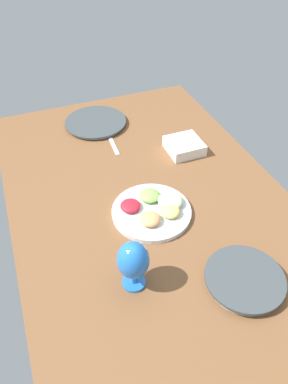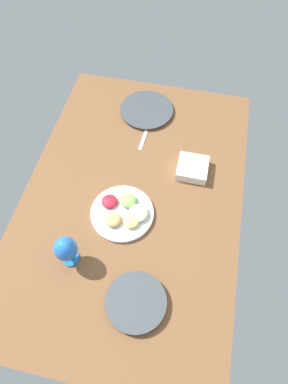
{
  "view_description": "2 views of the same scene",
  "coord_description": "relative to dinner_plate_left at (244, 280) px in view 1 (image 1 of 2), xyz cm",
  "views": [
    {
      "loc": [
        -95.93,
        38.71,
        96.42
      ],
      "look_at": [
        -2.94,
        2.61,
        4.94
      ],
      "focal_mm": 34.0,
      "sensor_mm": 36.0,
      "label": 1
    },
    {
      "loc": [
        -76.23,
        -22.46,
        136.32
      ],
      "look_at": [
        1.16,
        -5.63,
        4.94
      ],
      "focal_mm": 30.78,
      "sensor_mm": 36.0,
      "label": 2
    }
  ],
  "objects": [
    {
      "name": "square_bowl_white",
      "position": [
        68.84,
        -12.96,
        1.23
      ],
      "size": [
        14.9,
        14.9,
        5.06
      ],
      "color": "white",
      "rests_on": "ground_plane"
    },
    {
      "name": "dinner_plate_right",
      "position": [
        104.38,
        17.88,
        -0.58
      ],
      "size": [
        29.9,
        29.9,
        1.94
      ],
      "color": "silver",
      "rests_on": "ground_plane"
    },
    {
      "name": "ground_plane",
      "position": [
        47.64,
        12.97,
        -3.59
      ],
      "size": [
        160.0,
        104.0,
        4.0
      ],
      "primitive_type": "cube",
      "color": "brown"
    },
    {
      "name": "dinner_plate_left",
      "position": [
        0.0,
        0.0,
        0.0
      ],
      "size": [
        24.65,
        24.65,
        3.05
      ],
      "color": "silver",
      "rests_on": "ground_plane"
    },
    {
      "name": "fruit_platter",
      "position": [
        37.87,
        14.54,
        0.25
      ],
      "size": [
        29.25,
        29.25,
        5.15
      ],
      "color": "silver",
      "rests_on": "ground_plane"
    },
    {
      "name": "hurricane_glass_blue",
      "position": [
        12.15,
        31.58,
        9.37
      ],
      "size": [
        9.61,
        9.61,
        17.91
      ],
      "color": "blue",
      "rests_on": "ground_plane"
    },
    {
      "name": "fork_by_right_plate",
      "position": [
        85.45,
        15.21,
        -1.29
      ],
      "size": [
        18.07,
        2.69,
        0.6
      ],
      "primitive_type": "cube",
      "rotation": [
        0.0,
        0.0,
        -0.05
      ],
      "color": "silver",
      "rests_on": "ground_plane"
    }
  ]
}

